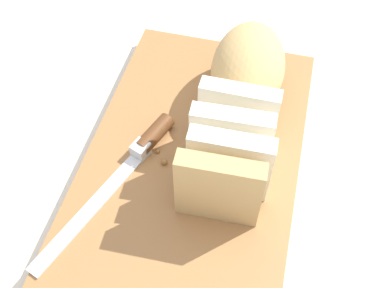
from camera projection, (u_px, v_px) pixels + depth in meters
The scene contains 7 objects.
ground_plane at pixel (192, 170), 0.57m from camera, with size 3.00×3.00×0.00m, color silver.
cutting_board at pixel (192, 164), 0.56m from camera, with size 0.43×0.26×0.03m, color #9E6B3D.
bread_loaf at pixel (242, 96), 0.55m from camera, with size 0.27×0.10×0.09m.
bread_knife at pixel (138, 153), 0.55m from camera, with size 0.23×0.10×0.02m.
crumb_near_knife at pixel (164, 162), 0.54m from camera, with size 0.01×0.01×0.01m, color #996633.
crumb_near_loaf at pixel (244, 156), 0.55m from camera, with size 0.01×0.01×0.01m, color #996633.
crumb_stray_left at pixel (158, 150), 0.56m from camera, with size 0.01×0.01×0.01m, color #996633.
Camera 1 is at (0.30, 0.07, 0.48)m, focal length 42.58 mm.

